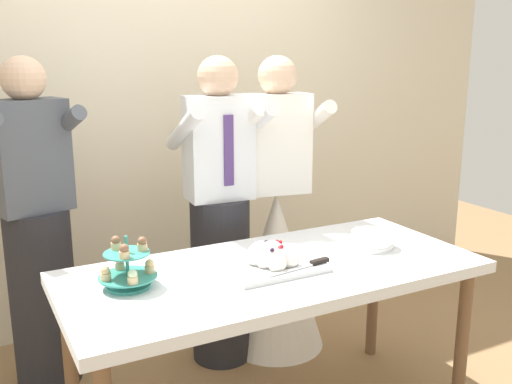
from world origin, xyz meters
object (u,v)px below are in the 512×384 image
Objects in this scene: cupcake_stand at (128,268)px; person_guest at (38,244)px; plate_stack at (372,240)px; person_groom at (220,229)px; person_bride at (276,249)px; dessert_table at (274,283)px; main_cake_tray at (272,259)px.

cupcake_stand is 0.85m from person_guest.
plate_stack is at bearing -3.20° from cupcake_stand.
person_bride is at bearing -1.62° from person_groom.
person_guest reaches higher than plate_stack.
person_groom is at bearing 85.42° from dessert_table.
person_groom is at bearing 125.03° from plate_stack.
plate_stack is at bearing -54.97° from person_groom.
dessert_table is 0.69m from person_groom.
cupcake_stand is 0.14× the size of person_guest.
dessert_table is at bearing -94.58° from person_groom.
plate_stack is 0.83m from person_groom.
cupcake_stand is 1.13× the size of plate_stack.
main_cake_tray reaches higher than dessert_table.
person_groom is at bearing 42.52° from cupcake_stand.
cupcake_stand is at bearing -149.13° from person_bride.
main_cake_tray is 0.71m from person_groom.
cupcake_stand is (-0.62, 0.07, 0.15)m from dessert_table.
cupcake_stand reaches higher than main_cake_tray.
person_groom reaches higher than cupcake_stand.
person_bride is 1.00× the size of person_guest.
plate_stack is (0.53, 0.01, 0.11)m from dessert_table.
main_cake_tray is at bearing -47.27° from person_guest.
person_bride is at bearing 30.87° from cupcake_stand.
dessert_table is 0.64m from cupcake_stand.
dessert_table is 0.54m from plate_stack.
person_groom and person_guest have the same top height.
main_cake_tray reaches higher than plate_stack.
person_guest is (-0.23, 0.81, -0.11)m from cupcake_stand.
person_groom is (0.08, 0.70, -0.07)m from main_cake_tray.
main_cake_tray is 0.26× the size of person_bride.
main_cake_tray is 0.55m from plate_stack.
cupcake_stand is 0.14× the size of person_groom.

